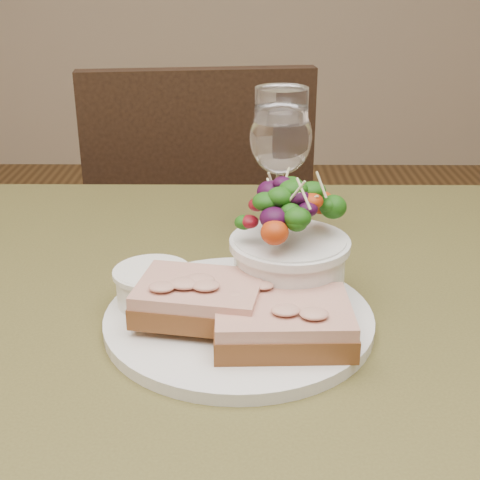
{
  "coord_description": "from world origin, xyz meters",
  "views": [
    {
      "loc": [
        -0.0,
        -0.6,
        1.08
      ],
      "look_at": [
        -0.01,
        0.04,
        0.81
      ],
      "focal_mm": 50.0,
      "sensor_mm": 36.0,
      "label": 1
    }
  ],
  "objects_px": {
    "dinner_plate": "(239,319)",
    "sandwich_back": "(200,298)",
    "chair_far": "(199,323)",
    "ramekin": "(153,284)",
    "cafe_table": "(247,392)",
    "sandwich_front": "(283,322)",
    "salad_bowl": "(290,241)",
    "wine_glass": "(281,142)"
  },
  "relations": [
    {
      "from": "cafe_table",
      "to": "salad_bowl",
      "type": "xyz_separation_m",
      "value": [
        0.04,
        0.01,
        0.17
      ]
    },
    {
      "from": "ramekin",
      "to": "salad_bowl",
      "type": "relative_size",
      "value": 0.56
    },
    {
      "from": "sandwich_front",
      "to": "ramekin",
      "type": "xyz_separation_m",
      "value": [
        -0.13,
        0.07,
        0.0
      ]
    },
    {
      "from": "cafe_table",
      "to": "dinner_plate",
      "type": "height_order",
      "value": "dinner_plate"
    },
    {
      "from": "dinner_plate",
      "to": "sandwich_front",
      "type": "relative_size",
      "value": 2.07
    },
    {
      "from": "ramekin",
      "to": "salad_bowl",
      "type": "xyz_separation_m",
      "value": [
        0.14,
        0.02,
        0.04
      ]
    },
    {
      "from": "chair_far",
      "to": "wine_glass",
      "type": "height_order",
      "value": "wine_glass"
    },
    {
      "from": "cafe_table",
      "to": "sandwich_back",
      "type": "distance_m",
      "value": 0.15
    },
    {
      "from": "salad_bowl",
      "to": "sandwich_back",
      "type": "bearing_deg",
      "value": -147.38
    },
    {
      "from": "ramekin",
      "to": "sandwich_front",
      "type": "bearing_deg",
      "value": -28.17
    },
    {
      "from": "cafe_table",
      "to": "chair_far",
      "type": "height_order",
      "value": "chair_far"
    },
    {
      "from": "chair_far",
      "to": "ramekin",
      "type": "relative_size",
      "value": 12.62
    },
    {
      "from": "sandwich_back",
      "to": "ramekin",
      "type": "relative_size",
      "value": 1.8
    },
    {
      "from": "cafe_table",
      "to": "sandwich_front",
      "type": "xyz_separation_m",
      "value": [
        0.03,
        -0.07,
        0.13
      ]
    },
    {
      "from": "dinner_plate",
      "to": "ramekin",
      "type": "distance_m",
      "value": 0.09
    },
    {
      "from": "sandwich_back",
      "to": "salad_bowl",
      "type": "relative_size",
      "value": 1.01
    },
    {
      "from": "cafe_table",
      "to": "dinner_plate",
      "type": "bearing_deg",
      "value": -105.74
    },
    {
      "from": "cafe_table",
      "to": "dinner_plate",
      "type": "relative_size",
      "value": 3.07
    },
    {
      "from": "sandwich_back",
      "to": "wine_glass",
      "type": "distance_m",
      "value": 0.27
    },
    {
      "from": "sandwich_back",
      "to": "ramekin",
      "type": "distance_m",
      "value": 0.06
    },
    {
      "from": "sandwich_front",
      "to": "salad_bowl",
      "type": "height_order",
      "value": "salad_bowl"
    },
    {
      "from": "cafe_table",
      "to": "ramekin",
      "type": "relative_size",
      "value": 11.22
    },
    {
      "from": "sandwich_front",
      "to": "wine_glass",
      "type": "relative_size",
      "value": 0.72
    },
    {
      "from": "dinner_plate",
      "to": "chair_far",
      "type": "bearing_deg",
      "value": 97.21
    },
    {
      "from": "sandwich_front",
      "to": "sandwich_back",
      "type": "distance_m",
      "value": 0.08
    },
    {
      "from": "dinner_plate",
      "to": "sandwich_back",
      "type": "bearing_deg",
      "value": -159.04
    },
    {
      "from": "cafe_table",
      "to": "sandwich_front",
      "type": "bearing_deg",
      "value": -66.65
    },
    {
      "from": "sandwich_front",
      "to": "ramekin",
      "type": "height_order",
      "value": "ramekin"
    },
    {
      "from": "sandwich_back",
      "to": "salad_bowl",
      "type": "xyz_separation_m",
      "value": [
        0.09,
        0.06,
        0.04
      ]
    },
    {
      "from": "sandwich_back",
      "to": "sandwich_front",
      "type": "bearing_deg",
      "value": -11.64
    },
    {
      "from": "dinner_plate",
      "to": "wine_glass",
      "type": "distance_m",
      "value": 0.26
    },
    {
      "from": "dinner_plate",
      "to": "wine_glass",
      "type": "bearing_deg",
      "value": 77.6
    },
    {
      "from": "ramekin",
      "to": "wine_glass",
      "type": "bearing_deg",
      "value": 55.96
    },
    {
      "from": "chair_far",
      "to": "wine_glass",
      "type": "bearing_deg",
      "value": 97.72
    },
    {
      "from": "dinner_plate",
      "to": "sandwich_front",
      "type": "xyz_separation_m",
      "value": [
        0.04,
        -0.04,
        0.02
      ]
    },
    {
      "from": "salad_bowl",
      "to": "wine_glass",
      "type": "relative_size",
      "value": 0.73
    },
    {
      "from": "sandwich_front",
      "to": "wine_glass",
      "type": "xyz_separation_m",
      "value": [
        0.01,
        0.27,
        0.09
      ]
    },
    {
      "from": "chair_far",
      "to": "sandwich_front",
      "type": "relative_size",
      "value": 7.13
    },
    {
      "from": "chair_far",
      "to": "dinner_plate",
      "type": "height_order",
      "value": "chair_far"
    },
    {
      "from": "cafe_table",
      "to": "chair_far",
      "type": "bearing_deg",
      "value": 98.1
    },
    {
      "from": "salad_bowl",
      "to": "sandwich_front",
      "type": "bearing_deg",
      "value": -96.85
    },
    {
      "from": "chair_far",
      "to": "ramekin",
      "type": "distance_m",
      "value": 0.9
    }
  ]
}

